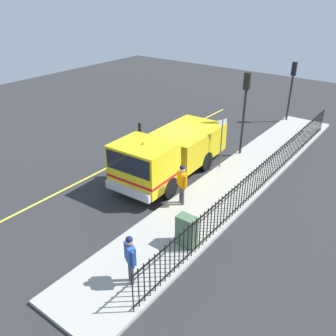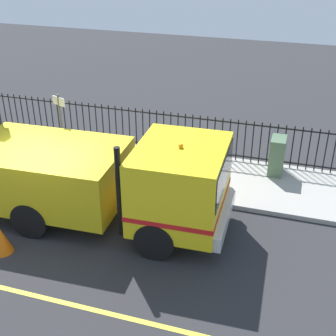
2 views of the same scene
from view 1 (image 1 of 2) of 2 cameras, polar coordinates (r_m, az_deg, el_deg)
ground_plane at (r=19.05m, az=1.71°, el=0.94°), size 45.62×45.62×0.00m
sidewalk_slab at (r=17.51m, az=10.86°, el=-1.83°), size 2.86×20.74×0.13m
lane_marking at (r=20.47m, az=-4.12°, el=2.83°), size 0.12×18.66×0.01m
work_truck at (r=16.95m, az=-0.24°, el=2.45°), size 2.73×6.78×2.74m
worker_standing at (r=14.74m, az=2.24°, el=-1.98°), size 0.59×0.44×1.79m
pedestrian_distant at (r=11.08m, az=-6.00°, el=-13.50°), size 0.57×0.44×1.75m
iron_fence at (r=16.72m, az=14.98°, el=-0.74°), size 0.04×17.66×1.40m
traffic_light_near at (r=19.09m, az=12.12°, el=10.74°), size 0.31×0.22×4.35m
traffic_light_mid at (r=25.37m, az=19.06°, el=13.08°), size 0.32×0.24×3.84m
utility_cabinet at (r=12.77m, az=2.95°, el=-9.87°), size 0.70×0.43×1.16m
traffic_cone at (r=19.94m, az=-1.14°, el=3.30°), size 0.49×0.49×0.70m
street_sign at (r=17.76m, az=8.44°, el=4.79°), size 0.21×0.48×2.59m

